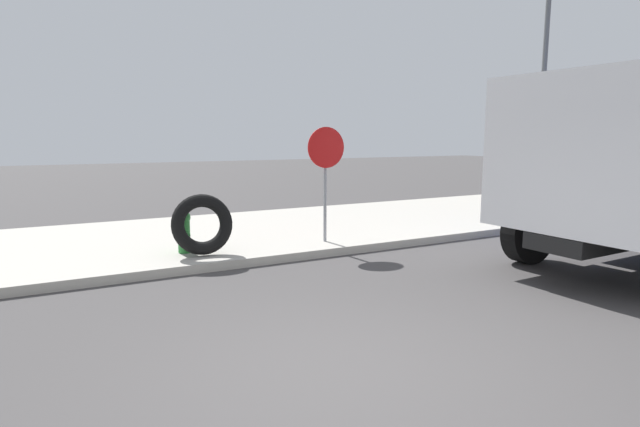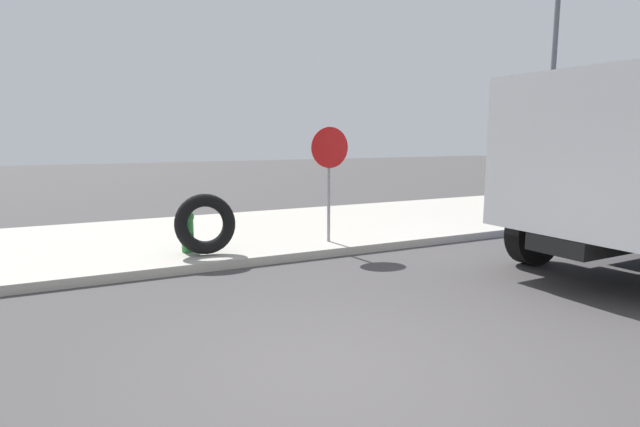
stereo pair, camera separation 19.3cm
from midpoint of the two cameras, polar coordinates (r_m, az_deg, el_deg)
ground_plane at (r=4.76m, az=3.08°, el=-17.94°), size 80.00×80.00×0.00m
sidewalk_curb at (r=10.61m, az=-14.46°, el=-2.75°), size 36.00×5.00×0.15m
fire_hydrant at (r=8.95m, az=-14.22°, el=-1.80°), size 0.24×0.55×0.74m
loose_tire at (r=8.68m, az=-12.28°, el=-1.16°), size 1.06×0.49×1.05m
stop_sign at (r=9.42m, az=1.66°, el=5.78°), size 0.76×0.08×2.16m
street_light_pole at (r=13.40m, az=25.29°, el=13.70°), size 0.12×0.12×6.67m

